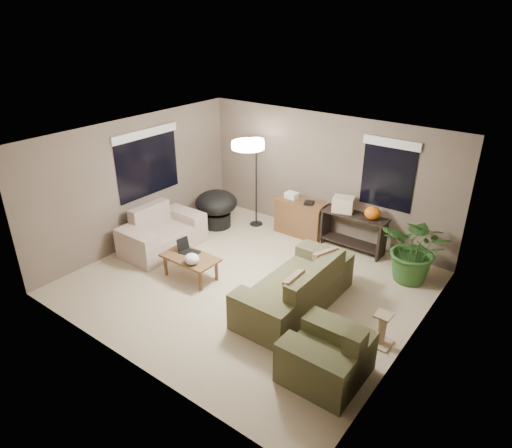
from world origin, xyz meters
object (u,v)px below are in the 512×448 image
Objects in this scene: papasan_chair at (216,206)px; cat_scratching_post at (381,331)px; loveseat at (162,235)px; coffee_table at (190,260)px; main_sofa at (297,291)px; houseplant at (416,256)px; desk at (301,217)px; armchair at (327,358)px; console_table at (353,229)px; floor_lamp at (256,154)px.

papasan_chair reaches higher than cat_scratching_post.
coffee_table is at bearing -20.24° from loveseat.
main_sofa reaches higher than cat_scratching_post.
houseplant is at bearing 5.30° from papasan_chair.
desk is (-1.32, 2.24, 0.08)m from main_sofa.
houseplant is at bearing 22.45° from loveseat.
desk reaches higher than cat_scratching_post.
main_sofa reaches higher than papasan_chair.
console_table is at bearing 111.08° from armchair.
console_table is 0.68× the size of floor_lamp.
cat_scratching_post is at bearing -29.10° from floor_lamp.
console_table is 2.93m from papasan_chair.
console_table is 1.42m from houseplant.
armchair is at bearing -14.64° from loveseat.
console_table reaches higher than cat_scratching_post.
console_table is at bearing 94.11° from main_sofa.
armchair is 2.93m from houseplant.
console_table reaches higher than coffee_table.
main_sofa is 2.20× the size of armchair.
main_sofa is at bearing 178.20° from cat_scratching_post.
loveseat reaches higher than desk.
loveseat reaches higher than cat_scratching_post.
floor_lamp is at bearing 176.98° from houseplant.
desk is (-2.44, 3.30, 0.08)m from armchair.
desk is at bearing 120.55° from main_sofa.
armchair reaches higher than console_table.
desk is 2.55m from houseplant.
coffee_table is 0.52× the size of floor_lamp.
main_sofa is 2.31× the size of papasan_chair.
papasan_chair reaches higher than desk.
cat_scratching_post is at bearing 73.15° from armchair.
console_table is 1.36× the size of papasan_chair.
main_sofa is 4.40× the size of cat_scratching_post.
floor_lamp is 1.53× the size of houseplant.
floor_lamp is 3.72m from houseplant.
coffee_table is (-1.95, -0.39, 0.06)m from main_sofa.
papasan_chair is (-4.10, 2.53, 0.17)m from armchair.
armchair reaches higher than coffee_table.
papasan_chair is 1.91× the size of cat_scratching_post.
armchair is 0.77× the size of console_table.
houseplant is at bearing 35.62° from coffee_table.
armchair is 1.06m from cat_scratching_post.
main_sofa is 1.98m from coffee_table.
loveseat is 1.45× the size of desk.
floor_lamp is at bearing -169.39° from desk.
floor_lamp reaches higher than armchair.
armchair is 3.14m from coffee_table.
floor_lamp is (0.82, 1.99, 1.30)m from loveseat.
floor_lamp is 4.53m from cat_scratching_post.
main_sofa is 2.28m from console_table.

